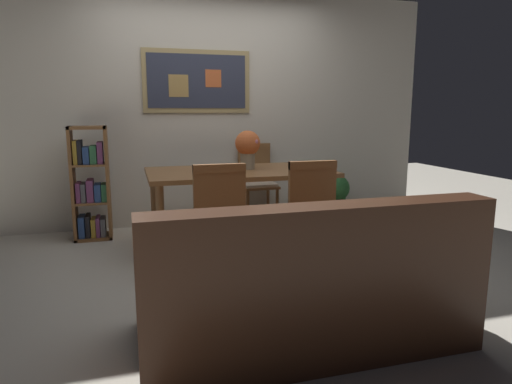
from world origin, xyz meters
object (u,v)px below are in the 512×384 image
dining_chair_near_left (217,212)px  leather_couch (303,290)px  flower_vase (248,146)px  dining_chair_near_right (307,206)px  potted_ivy (336,194)px  tv_remote (297,165)px  dining_table (239,179)px  dining_chair_far_right (256,177)px  bookshelf (91,187)px

dining_chair_near_left → leather_couch: size_ratio=0.51×
flower_vase → dining_chair_near_left: bearing=-118.0°
dining_chair_near_right → potted_ivy: size_ratio=1.73×
dining_chair_near_right → leather_couch: (-0.45, -1.05, -0.23)m
flower_vase → leather_couch: bearing=-96.0°
tv_remote → dining_table: bearing=-171.0°
dining_chair_far_right → potted_ivy: 1.03m
leather_couch → dining_chair_near_left: bearing=104.6°
dining_chair_far_right → dining_chair_near_left: same height
dining_chair_near_right → dining_chair_near_left: bearing=-179.8°
dining_table → flower_vase: size_ratio=4.63×
leather_couch → potted_ivy: (1.52, 2.68, -0.02)m
dining_chair_near_right → dining_chair_near_left: (-0.72, -0.00, 0.00)m
dining_chair_far_right → dining_chair_near_left: bearing=-115.2°
leather_couch → dining_chair_near_right: bearing=66.8°
tv_remote → potted_ivy: bearing=41.5°
dining_table → flower_vase: bearing=29.8°
dining_chair_near_right → leather_couch: 1.16m
dining_table → dining_chair_far_right: bearing=63.8°
dining_table → leather_couch: leather_couch is taller
dining_chair_near_right → leather_couch: dining_chair_near_right is taller
dining_chair_far_right → leather_couch: size_ratio=0.51×
dining_table → dining_chair_near_left: 0.93m
potted_ivy → flower_vase: bearing=-150.6°
bookshelf → dining_chair_near_left: bearing=-56.2°
bookshelf → flower_vase: size_ratio=3.10×
bookshelf → tv_remote: bookshelf is taller
dining_chair_far_right → flower_vase: 0.93m
flower_vase → potted_ivy: bearing=29.4°
leather_couch → flower_vase: 2.06m
dining_chair_near_left → potted_ivy: bearing=42.5°
dining_chair_far_right → dining_chair_near_left: 1.85m
dining_chair_far_right → dining_table: bearing=-116.2°
bookshelf → flower_vase: bookshelf is taller
bookshelf → tv_remote: bearing=-15.3°
bookshelf → tv_remote: (1.99, -0.54, 0.21)m
potted_ivy → flower_vase: (-1.31, -0.74, 0.66)m
dining_chair_near_left → leather_couch: (0.27, -1.05, -0.23)m
flower_vase → dining_chair_near_right: bearing=-74.9°
dining_chair_near_left → flower_vase: size_ratio=2.48×
dining_chair_near_left → dining_chair_near_right: bearing=0.2°
dining_chair_far_right → potted_ivy: size_ratio=1.73×
potted_ivy → flower_vase: 1.64m
dining_table → potted_ivy: bearing=29.5°
leather_couch → flower_vase: bearing=84.0°
dining_chair_near_right → dining_chair_far_right: (0.07, 1.67, 0.00)m
dining_chair_far_right → tv_remote: bearing=-73.7°
leather_couch → flower_vase: flower_vase is taller
tv_remote → dining_chair_near_left: bearing=-136.7°
dining_chair_far_right → potted_ivy: dining_chair_far_right is taller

